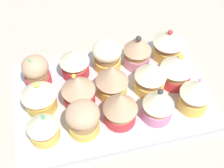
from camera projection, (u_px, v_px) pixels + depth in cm
name	position (u px, v px, depth cm)	size (l,w,h in cm)	color
ground_plane	(112.00, 101.00, 63.59)	(180.00, 180.00, 3.00)	#B2A899
baking_tray	(112.00, 95.00, 61.96)	(38.99, 25.40, 1.20)	silver
cupcake_0	(42.00, 127.00, 52.93)	(5.58, 5.58, 6.46)	#EFC651
cupcake_1	(83.00, 119.00, 53.57)	(6.08, 6.08, 6.76)	#EFC651
cupcake_2	(118.00, 108.00, 54.51)	(6.37, 6.37, 7.57)	#D1333D
cupcake_3	(158.00, 104.00, 55.25)	(5.79, 5.79, 7.69)	pink
cupcake_4	(196.00, 94.00, 56.54)	(6.02, 6.02, 7.58)	#EFC651
cupcake_5	(39.00, 96.00, 56.22)	(6.65, 6.65, 7.75)	#EFC651
cupcake_6	(78.00, 90.00, 57.12)	(6.43, 6.43, 7.69)	#D1333D
cupcake_7	(113.00, 82.00, 58.01)	(6.36, 6.36, 7.95)	#EFC651
cupcake_8	(150.00, 77.00, 59.25)	(6.28, 6.28, 7.47)	#EFC651
cupcake_9	(176.00, 67.00, 60.63)	(6.66, 6.66, 7.93)	#D1333D
cupcake_10	(36.00, 71.00, 60.53)	(5.29, 5.29, 7.27)	#D1333D
cupcake_11	(75.00, 63.00, 62.01)	(6.12, 6.12, 6.77)	#D1333D
cupcake_12	(107.00, 55.00, 63.42)	(6.05, 6.05, 6.91)	#EFC651
cupcake_13	(137.00, 50.00, 63.41)	(5.90, 5.90, 8.38)	pink
cupcake_14	(169.00, 43.00, 65.07)	(6.70, 6.70, 7.76)	#EFC651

